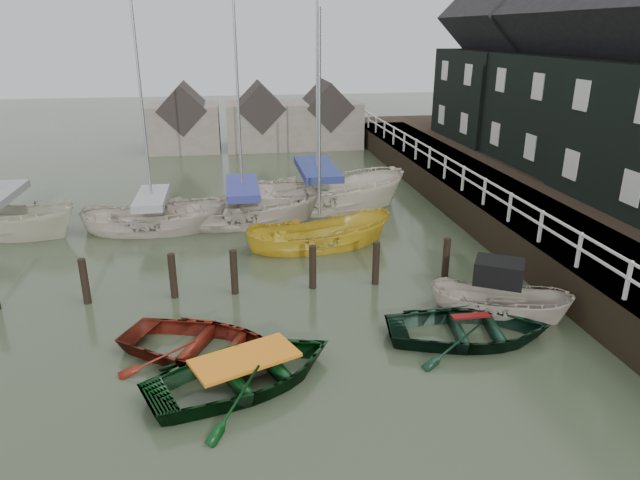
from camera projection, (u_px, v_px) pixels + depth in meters
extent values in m
plane|color=#2D3522|center=(284.00, 339.00, 14.81)|extent=(120.00, 120.00, 0.00)
cube|color=black|center=(476.00, 179.00, 24.99)|extent=(3.00, 32.00, 0.20)
cube|color=silver|center=(446.00, 157.00, 24.41)|extent=(0.06, 32.00, 0.06)
cube|color=silver|center=(445.00, 166.00, 24.54)|extent=(0.06, 32.00, 0.06)
cube|color=black|center=(586.00, 204.00, 26.28)|extent=(14.00, 38.00, 1.50)
cube|color=black|center=(575.00, 111.00, 26.75)|extent=(6.00, 7.00, 5.00)
cube|color=black|center=(590.00, 13.00, 25.29)|extent=(6.11, 7.14, 6.11)
cube|color=black|center=(506.00, 95.00, 33.24)|extent=(6.40, 7.00, 5.00)
cube|color=black|center=(515.00, 17.00, 31.77)|extent=(6.52, 7.14, 6.52)
cylinder|color=black|center=(86.00, 288.00, 16.60)|extent=(0.22, 0.22, 1.80)
cylinder|color=black|center=(173.00, 282.00, 16.97)|extent=(0.22, 0.22, 1.80)
cylinder|color=black|center=(234.00, 278.00, 17.24)|extent=(0.22, 0.22, 1.80)
cylinder|color=black|center=(313.00, 273.00, 17.59)|extent=(0.22, 0.22, 1.80)
cylinder|color=black|center=(376.00, 269.00, 17.89)|extent=(0.22, 0.22, 1.80)
cylinder|color=black|center=(446.00, 265.00, 18.23)|extent=(0.22, 0.22, 1.80)
cube|color=#665B51|center=(185.00, 127.00, 37.79)|extent=(4.50, 4.00, 3.00)
cube|color=#282321|center=(183.00, 107.00, 37.35)|extent=(3.18, 4.08, 3.18)
cube|color=#665B51|center=(260.00, 125.00, 38.53)|extent=(4.50, 4.00, 3.00)
cube|color=#282321|center=(260.00, 106.00, 38.08)|extent=(3.18, 4.08, 3.18)
cube|color=#665B51|center=(326.00, 124.00, 39.19)|extent=(4.50, 4.00, 3.00)
cube|color=#282321|center=(326.00, 105.00, 38.74)|extent=(3.18, 4.08, 3.18)
imported|color=#5A160C|center=(205.00, 356.00, 14.06)|extent=(5.20, 4.64, 0.89)
imported|color=black|center=(246.00, 384.00, 12.93)|extent=(5.39, 4.71, 0.93)
imported|color=black|center=(468.00, 339.00, 14.81)|extent=(4.64, 3.61, 0.88)
imported|color=beige|center=(497.00, 315.00, 16.09)|extent=(4.05, 3.16, 1.48)
cube|color=black|center=(499.00, 272.00, 15.85)|extent=(1.63, 1.51, 0.65)
imported|color=beige|center=(155.00, 230.00, 22.89)|extent=(5.87, 2.57, 2.21)
cylinder|color=#B2B2B7|center=(140.00, 87.00, 20.96)|extent=(0.10, 0.10, 8.77)
cube|color=gray|center=(152.00, 198.00, 22.43)|extent=(3.23, 1.38, 0.30)
imported|color=#C0B4A4|center=(244.00, 223.00, 23.78)|extent=(6.58, 2.63, 2.51)
cylinder|color=#B2B2B7|center=(237.00, 69.00, 21.65)|extent=(0.10, 0.10, 9.55)
cube|color=navy|center=(242.00, 188.00, 23.26)|extent=(3.62, 1.40, 0.30)
imported|color=gold|center=(320.00, 246.00, 21.26)|extent=(5.76, 2.78, 2.14)
cylinder|color=#B2B2B7|center=(319.00, 118.00, 19.63)|extent=(0.10, 0.10, 7.09)
imported|color=beige|center=(317.00, 208.00, 25.75)|extent=(7.99, 3.07, 3.08)
cylinder|color=#B2B2B7|center=(317.00, 72.00, 23.71)|extent=(0.10, 0.10, 8.43)
cube|color=navy|center=(317.00, 169.00, 25.12)|extent=(4.39, 1.63, 0.30)
imported|color=beige|center=(5.00, 232.00, 22.69)|extent=(7.07, 4.89, 2.56)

